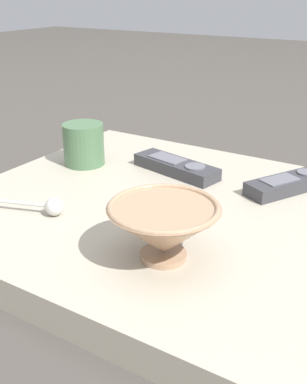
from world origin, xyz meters
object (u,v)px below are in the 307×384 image
object	(u,v)px
cereal_bowl	(164,229)
tv_remote_far	(176,167)
teaspoon	(48,206)
tv_remote_near	(288,184)
coffee_mug	(84,144)

from	to	relation	value
cereal_bowl	tv_remote_far	bearing A→B (deg)	26.22
teaspoon	tv_remote_near	distance (m)	0.41
cereal_bowl	tv_remote_far	xyz separation A→B (m)	(0.28, 0.14, -0.03)
cereal_bowl	tv_remote_far	size ratio (longest dim) A/B	0.80
coffee_mug	tv_remote_near	size ratio (longest dim) A/B	0.50
coffee_mug	tv_remote_far	size ratio (longest dim) A/B	0.45
tv_remote_near	tv_remote_far	world-z (taller)	same
teaspoon	cereal_bowl	bearing A→B (deg)	-93.86
teaspoon	tv_remote_near	xyz separation A→B (m)	(0.29, -0.29, -0.00)
teaspoon	tv_remote_far	distance (m)	0.27
cereal_bowl	teaspoon	size ratio (longest dim) A/B	1.07
tv_remote_near	tv_remote_far	size ratio (longest dim) A/B	0.89
tv_remote_far	cereal_bowl	bearing A→B (deg)	-153.78
cereal_bowl	teaspoon	distance (m)	0.22
cereal_bowl	tv_remote_near	bearing A→B (deg)	-13.14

